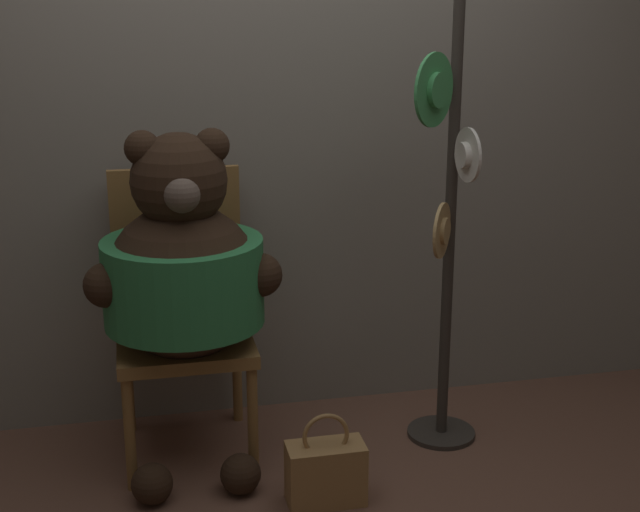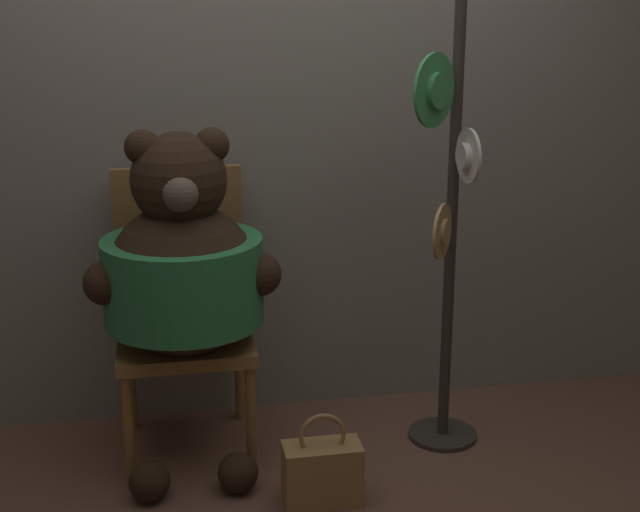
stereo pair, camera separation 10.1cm
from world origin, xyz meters
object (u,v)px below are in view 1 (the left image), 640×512
chair (182,307)px  hat_display_rack (446,235)px  teddy_bear (183,272)px  handbag_on_ground (326,472)px

chair → hat_display_rack: (1.00, -0.23, 0.30)m
hat_display_rack → chair: bearing=167.0°
chair → teddy_bear: bearing=-89.3°
hat_display_rack → handbag_on_ground: hat_display_rack is taller
teddy_bear → handbag_on_ground: 0.89m
teddy_bear → handbag_on_ground: bearing=-40.5°
chair → hat_display_rack: 1.07m
handbag_on_ground → hat_display_rack: bearing=31.8°
teddy_bear → hat_display_rack: (1.00, -0.04, 0.09)m
teddy_bear → hat_display_rack: 1.00m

